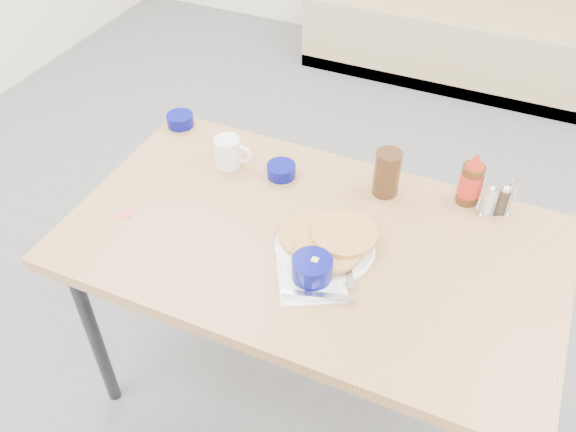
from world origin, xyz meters
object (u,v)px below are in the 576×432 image
at_px(coffee_mug, 229,152).
at_px(creamer_bowl, 180,120).
at_px(pancake_plate, 326,243).
at_px(grits_setting, 312,272).
at_px(condiment_caddy, 495,201).
at_px(butter_bowl, 281,171).
at_px(dining_table, 311,253).
at_px(syrup_bottle, 471,181).
at_px(booth_bench, 467,20).
at_px(amber_tumbler, 387,173).

xyz_separation_m(coffee_mug, creamer_bowl, (-0.26, 0.13, -0.03)).
relative_size(pancake_plate, grits_setting, 1.08).
bearing_deg(condiment_caddy, coffee_mug, 163.87).
bearing_deg(butter_bowl, dining_table, -48.61).
bearing_deg(condiment_caddy, butter_bowl, 164.78).
distance_m(dining_table, syrup_bottle, 0.52).
bearing_deg(booth_bench, creamer_bowl, -106.26).
relative_size(booth_bench, syrup_bottle, 10.75).
bearing_deg(grits_setting, amber_tumbler, 80.84).
relative_size(coffee_mug, creamer_bowl, 1.35).
bearing_deg(condiment_caddy, amber_tumbler, 164.12).
bearing_deg(coffee_mug, creamer_bowl, 153.69).
bearing_deg(creamer_bowl, booth_bench, 73.74).
relative_size(pancake_plate, butter_bowl, 3.03).
height_order(pancake_plate, creamer_bowl, pancake_plate).
bearing_deg(grits_setting, dining_table, 112.03).
height_order(booth_bench, syrup_bottle, booth_bench).
xyz_separation_m(booth_bench, butter_bowl, (-0.20, -2.31, 0.43)).
relative_size(creamer_bowl, condiment_caddy, 0.82).
distance_m(coffee_mug, amber_tumbler, 0.51).
relative_size(butter_bowl, condiment_caddy, 0.81).
distance_m(butter_bowl, syrup_bottle, 0.58).
relative_size(grits_setting, amber_tumbler, 1.74).
distance_m(amber_tumbler, condiment_caddy, 0.33).
bearing_deg(amber_tumbler, pancake_plate, -104.17).
relative_size(booth_bench, coffee_mug, 15.06).
distance_m(dining_table, grits_setting, 0.18).
relative_size(dining_table, syrup_bottle, 7.92).
bearing_deg(grits_setting, condiment_caddy, 50.40).
height_order(dining_table, condiment_caddy, condiment_caddy).
bearing_deg(amber_tumbler, coffee_mug, -172.07).
distance_m(creamer_bowl, condiment_caddy, 1.09).
bearing_deg(dining_table, pancake_plate, -22.23).
xyz_separation_m(booth_bench, pancake_plate, (0.05, -2.56, 0.43)).
bearing_deg(pancake_plate, condiment_caddy, 41.17).
distance_m(booth_bench, creamer_bowl, 2.33).
relative_size(booth_bench, butter_bowl, 20.65).
height_order(condiment_caddy, syrup_bottle, syrup_bottle).
xyz_separation_m(creamer_bowl, butter_bowl, (0.44, -0.12, -0.00)).
height_order(dining_table, syrup_bottle, syrup_bottle).
distance_m(booth_bench, coffee_mug, 2.40).
height_order(grits_setting, creamer_bowl, grits_setting).
relative_size(grits_setting, condiment_caddy, 2.27).
bearing_deg(booth_bench, syrup_bottle, -80.53).
bearing_deg(syrup_bottle, grits_setting, -122.38).
relative_size(dining_table, amber_tumbler, 9.40).
height_order(dining_table, coffee_mug, coffee_mug).
bearing_deg(dining_table, grits_setting, -67.97).
bearing_deg(condiment_caddy, creamer_bowl, 155.07).
height_order(pancake_plate, butter_bowl, pancake_plate).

